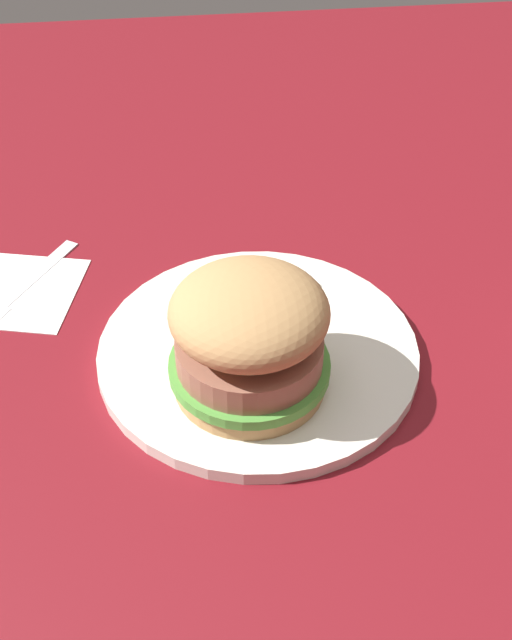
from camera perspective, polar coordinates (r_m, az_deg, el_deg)
ground_plane at (r=0.69m, az=0.29°, el=-3.44°), size 1.60×1.60×0.00m
plate at (r=0.69m, az=-0.00°, el=-2.24°), size 0.27×0.27×0.01m
sandwich at (r=0.62m, az=-0.48°, el=-1.12°), size 0.13×0.13×0.10m
fries_pile at (r=0.73m, az=1.00°, el=1.28°), size 0.10×0.09×0.01m
napkin at (r=0.79m, az=-16.35°, el=1.98°), size 0.13×0.13×0.00m
fork at (r=0.79m, az=-16.45°, el=2.06°), size 0.15×0.11×0.00m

